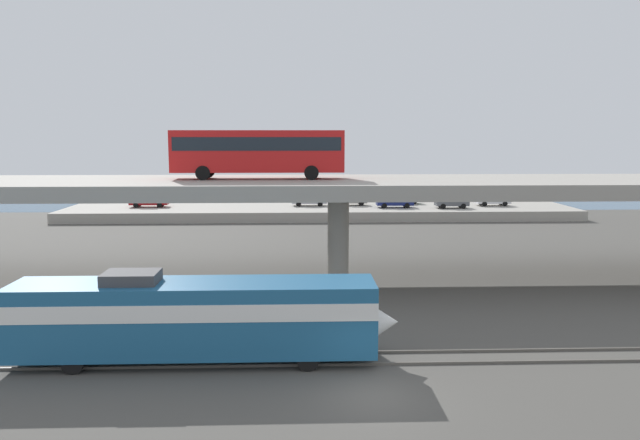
% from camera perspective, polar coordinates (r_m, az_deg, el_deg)
% --- Properties ---
extents(ground_plane, '(260.00, 260.00, 0.00)m').
position_cam_1_polar(ground_plane, '(25.70, 4.71, -15.66)').
color(ground_plane, '#4C4944').
extents(rail_strip_near, '(110.00, 0.12, 0.12)m').
position_cam_1_polar(rail_strip_near, '(28.66, 3.93, -12.99)').
color(rail_strip_near, '#59544C').
rests_on(rail_strip_near, ground_plane).
extents(rail_strip_far, '(110.00, 0.12, 0.12)m').
position_cam_1_polar(rail_strip_far, '(30.09, 3.61, -11.96)').
color(rail_strip_far, '#59544C').
rests_on(rail_strip_far, ground_plane).
extents(train_locomotive, '(17.31, 3.04, 4.18)m').
position_cam_1_polar(train_locomotive, '(28.81, -9.74, -8.50)').
color(train_locomotive, '#1E5984').
rests_on(train_locomotive, ground_plane).
extents(highway_overpass, '(96.00, 11.06, 7.12)m').
position_cam_1_polar(highway_overpass, '(43.66, 1.69, 2.88)').
color(highway_overpass, '#9E998E').
rests_on(highway_overpass, ground_plane).
extents(transit_bus_on_overpass, '(12.00, 2.68, 3.40)m').
position_cam_1_polar(transit_bus_on_overpass, '(44.30, -5.70, 6.42)').
color(transit_bus_on_overpass, red).
rests_on(transit_bus_on_overpass, highway_overpass).
extents(pier_parking_lot, '(63.08, 12.81, 1.22)m').
position_cam_1_polar(pier_parking_lot, '(79.04, -0.01, 0.82)').
color(pier_parking_lot, '#9E998E').
rests_on(pier_parking_lot, ground_plane).
extents(parked_car_0, '(4.02, 1.83, 1.50)m').
position_cam_1_polar(parked_car_0, '(80.16, 2.88, 1.90)').
color(parked_car_0, '#9E998C').
rests_on(parked_car_0, pier_parking_lot).
extents(parked_car_1, '(4.03, 1.82, 1.50)m').
position_cam_1_polar(parked_car_1, '(78.69, 11.96, 1.63)').
color(parked_car_1, '#515459').
rests_on(parked_car_1, pier_parking_lot).
extents(parked_car_2, '(4.69, 1.85, 1.50)m').
position_cam_1_polar(parked_car_2, '(81.00, -15.37, 1.69)').
color(parked_car_2, maroon).
rests_on(parked_car_2, pier_parking_lot).
extents(parked_car_3, '(4.53, 1.90, 1.50)m').
position_cam_1_polar(parked_car_3, '(78.11, 6.87, 1.70)').
color(parked_car_3, navy).
rests_on(parked_car_3, pier_parking_lot).
extents(parked_car_4, '(4.22, 1.91, 1.50)m').
position_cam_1_polar(parked_car_4, '(82.63, 15.52, 1.80)').
color(parked_car_4, silver).
rests_on(parked_car_4, pier_parking_lot).
extents(parked_car_5, '(4.38, 1.92, 1.50)m').
position_cam_1_polar(parked_car_5, '(79.54, -1.02, 1.86)').
color(parked_car_5, '#B7B7BC').
rests_on(parked_car_5, pier_parking_lot).
extents(parked_car_6, '(4.48, 1.83, 1.50)m').
position_cam_1_polar(parked_car_6, '(82.69, 7.53, 2.02)').
color(parked_car_6, '#0C4C26').
rests_on(parked_car_6, pier_parking_lot).
extents(harbor_water, '(140.00, 36.00, 0.01)m').
position_cam_1_polar(harbor_water, '(101.96, -0.49, 2.05)').
color(harbor_water, '#2D5170').
rests_on(harbor_water, ground_plane).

